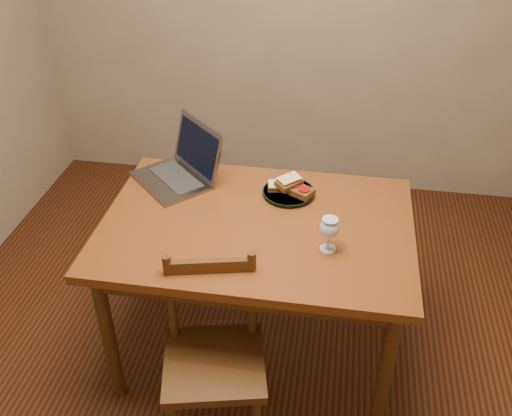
% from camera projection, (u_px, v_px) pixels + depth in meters
% --- Properties ---
extents(floor, '(3.20, 3.20, 0.02)m').
position_uv_depth(floor, '(244.00, 348.00, 2.80)').
color(floor, black).
rests_on(floor, ground).
extents(table, '(1.30, 0.90, 0.74)m').
position_uv_depth(table, '(257.00, 239.00, 2.44)').
color(table, '#542A0E').
rests_on(table, floor).
extents(chair, '(0.46, 0.45, 0.42)m').
position_uv_depth(chair, '(214.00, 350.00, 2.19)').
color(chair, '#341D0B').
rests_on(chair, floor).
extents(plate, '(0.24, 0.24, 0.02)m').
position_uv_depth(plate, '(289.00, 193.00, 2.56)').
color(plate, black).
rests_on(plate, table).
extents(sandwich_cheese, '(0.12, 0.08, 0.03)m').
position_uv_depth(sandwich_cheese, '(280.00, 186.00, 2.56)').
color(sandwich_cheese, '#381E0C').
rests_on(sandwich_cheese, plate).
extents(sandwich_tomato, '(0.15, 0.13, 0.04)m').
position_uv_depth(sandwich_tomato, '(299.00, 189.00, 2.52)').
color(sandwich_tomato, '#381E0C').
rests_on(sandwich_tomato, plate).
extents(sandwich_top, '(0.13, 0.13, 0.04)m').
position_uv_depth(sandwich_top, '(289.00, 182.00, 2.53)').
color(sandwich_top, '#381E0C').
rests_on(sandwich_top, plate).
extents(milk_glass, '(0.08, 0.08, 0.15)m').
position_uv_depth(milk_glass, '(329.00, 234.00, 2.20)').
color(milk_glass, white).
rests_on(milk_glass, table).
extents(laptop, '(0.48, 0.48, 0.25)m').
position_uv_depth(laptop, '(183.00, 165.00, 2.65)').
color(laptop, slate).
rests_on(laptop, table).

